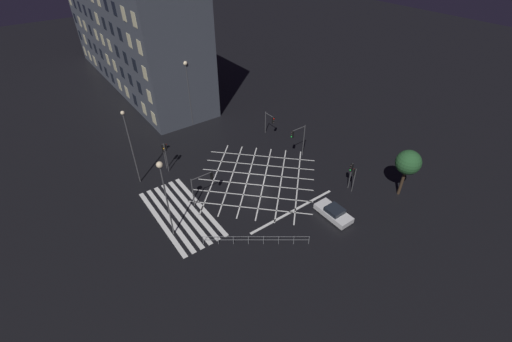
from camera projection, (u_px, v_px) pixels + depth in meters
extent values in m
plane|color=black|center=(256.00, 179.00, 41.28)|extent=(200.00, 200.00, 0.00)
cube|color=silver|center=(199.00, 205.00, 37.64)|extent=(11.32, 0.50, 0.01)
cube|color=silver|center=(192.00, 208.00, 37.21)|extent=(11.32, 0.50, 0.01)
cube|color=silver|center=(185.00, 212.00, 36.79)|extent=(11.32, 0.50, 0.01)
cube|color=silver|center=(177.00, 215.00, 36.37)|extent=(11.32, 0.50, 0.01)
cube|color=silver|center=(169.00, 219.00, 35.94)|extent=(11.32, 0.50, 0.01)
cube|color=silver|center=(161.00, 222.00, 35.52)|extent=(11.32, 0.50, 0.01)
cube|color=silver|center=(249.00, 208.00, 37.31)|extent=(9.88, 9.88, 0.01)
cube|color=silver|center=(216.00, 175.00, 41.90)|extent=(9.88, 9.88, 0.01)
cube|color=silver|center=(252.00, 196.00, 38.90)|extent=(9.88, 9.88, 0.01)
cube|color=silver|center=(232.00, 177.00, 41.65)|extent=(9.88, 9.88, 0.01)
cube|color=silver|center=(255.00, 185.00, 40.49)|extent=(9.88, 9.88, 0.01)
cube|color=silver|center=(248.00, 179.00, 41.40)|extent=(9.88, 9.88, 0.01)
cube|color=silver|center=(257.00, 174.00, 42.08)|extent=(9.88, 9.88, 0.01)
cube|color=silver|center=(264.00, 180.00, 41.16)|extent=(9.88, 9.88, 0.01)
cube|color=silver|center=(260.00, 165.00, 43.66)|extent=(9.88, 9.88, 0.01)
cube|color=silver|center=(281.00, 182.00, 40.91)|extent=(9.88, 9.88, 0.01)
cube|color=silver|center=(262.00, 156.00, 45.25)|extent=(9.88, 9.88, 0.01)
cube|color=silver|center=(298.00, 183.00, 40.66)|extent=(9.88, 9.88, 0.01)
cube|color=silver|center=(293.00, 211.00, 36.90)|extent=(0.30, 11.32, 0.01)
cube|color=#3D424C|center=(128.00, 18.00, 58.29)|extent=(41.36, 10.00, 23.10)
cube|color=beige|center=(85.00, 51.00, 73.80)|extent=(1.40, 0.06, 1.80)
cube|color=beige|center=(90.00, 56.00, 71.37)|extent=(1.40, 0.06, 1.80)
cube|color=beige|center=(95.00, 61.00, 68.95)|extent=(1.40, 0.06, 1.80)
cube|color=black|center=(100.00, 66.00, 66.52)|extent=(1.40, 0.06, 1.80)
cube|color=black|center=(106.00, 72.00, 64.09)|extent=(1.40, 0.06, 1.80)
cube|color=black|center=(113.00, 78.00, 61.66)|extent=(1.40, 0.06, 1.80)
cube|color=beige|center=(119.00, 85.00, 59.23)|extent=(1.40, 0.06, 1.80)
cube|color=beige|center=(127.00, 92.00, 56.80)|extent=(1.40, 0.06, 1.80)
cube|color=black|center=(135.00, 100.00, 54.37)|extent=(1.40, 0.06, 1.80)
cube|color=beige|center=(144.00, 109.00, 51.94)|extent=(1.40, 0.06, 1.80)
cube|color=beige|center=(154.00, 118.00, 49.51)|extent=(1.40, 0.06, 1.80)
cube|color=black|center=(80.00, 35.00, 71.79)|extent=(1.40, 0.06, 1.80)
cube|color=beige|center=(85.00, 39.00, 69.36)|extent=(1.40, 0.06, 1.80)
cube|color=black|center=(90.00, 44.00, 66.93)|extent=(1.40, 0.06, 1.80)
cube|color=black|center=(95.00, 49.00, 64.50)|extent=(1.40, 0.06, 1.80)
cube|color=black|center=(101.00, 54.00, 62.08)|extent=(1.40, 0.06, 1.80)
cube|color=beige|center=(108.00, 60.00, 59.65)|extent=(1.40, 0.06, 1.80)
cube|color=beige|center=(115.00, 66.00, 57.22)|extent=(1.40, 0.06, 1.80)
cube|color=black|center=(122.00, 72.00, 54.79)|extent=(1.40, 0.06, 1.80)
cube|color=black|center=(130.00, 80.00, 52.36)|extent=(1.40, 0.06, 1.80)
cube|color=black|center=(139.00, 88.00, 49.93)|extent=(1.40, 0.06, 1.80)
cube|color=beige|center=(149.00, 97.00, 47.50)|extent=(1.40, 0.06, 1.80)
cube|color=black|center=(75.00, 18.00, 69.78)|extent=(1.40, 0.06, 1.80)
cube|color=beige|center=(80.00, 22.00, 67.35)|extent=(1.40, 0.06, 1.80)
cube|color=beige|center=(85.00, 26.00, 64.92)|extent=(1.40, 0.06, 1.80)
cube|color=black|center=(90.00, 30.00, 62.49)|extent=(1.40, 0.06, 1.80)
cube|color=beige|center=(96.00, 35.00, 60.06)|extent=(1.40, 0.06, 1.80)
cube|color=beige|center=(103.00, 40.00, 57.64)|extent=(1.40, 0.06, 1.80)
cube|color=beige|center=(109.00, 45.00, 55.21)|extent=(1.40, 0.06, 1.80)
cube|color=black|center=(117.00, 51.00, 52.78)|extent=(1.40, 0.06, 1.80)
cube|color=black|center=(125.00, 58.00, 50.35)|extent=(1.40, 0.06, 1.80)
cube|color=black|center=(135.00, 65.00, 47.92)|extent=(1.40, 0.06, 1.80)
cube|color=beige|center=(145.00, 73.00, 45.49)|extent=(1.40, 0.06, 1.80)
cube|color=beige|center=(70.00, 0.00, 67.77)|extent=(1.40, 0.06, 1.80)
cube|color=black|center=(74.00, 3.00, 65.34)|extent=(1.40, 0.06, 1.80)
cube|color=black|center=(79.00, 7.00, 62.91)|extent=(1.40, 0.06, 1.80)
cube|color=black|center=(85.00, 10.00, 60.48)|extent=(1.40, 0.06, 1.80)
cube|color=black|center=(91.00, 14.00, 58.05)|extent=(1.40, 0.06, 1.80)
cube|color=beige|center=(97.00, 19.00, 55.62)|extent=(1.40, 0.06, 1.80)
cube|color=black|center=(104.00, 23.00, 53.19)|extent=(1.40, 0.06, 1.80)
cube|color=black|center=(112.00, 29.00, 50.77)|extent=(1.40, 0.06, 1.80)
cube|color=black|center=(120.00, 34.00, 48.34)|extent=(1.40, 0.06, 1.80)
cube|color=beige|center=(129.00, 41.00, 45.91)|extent=(1.40, 0.06, 1.80)
cube|color=beige|center=(140.00, 48.00, 43.48)|extent=(1.40, 0.06, 1.80)
cube|color=beige|center=(98.00, 0.00, 51.18)|extent=(1.40, 0.06, 1.80)
cube|color=black|center=(106.00, 4.00, 48.75)|extent=(1.40, 0.06, 1.80)
cube|color=black|center=(114.00, 9.00, 46.32)|extent=(1.40, 0.06, 1.80)
cube|color=beige|center=(123.00, 14.00, 43.90)|extent=(1.40, 0.06, 1.80)
cube|color=beige|center=(134.00, 20.00, 41.47)|extent=(1.40, 0.06, 1.80)
cylinder|color=#424244|center=(354.00, 180.00, 38.55)|extent=(0.11, 0.11, 3.21)
cube|color=black|center=(355.00, 172.00, 37.97)|extent=(0.16, 0.28, 0.90)
sphere|color=red|center=(354.00, 169.00, 37.87)|extent=(0.18, 0.18, 0.18)
sphere|color=black|center=(354.00, 172.00, 38.05)|extent=(0.18, 0.18, 0.18)
sphere|color=black|center=(353.00, 174.00, 38.23)|extent=(0.18, 0.18, 0.18)
cube|color=black|center=(355.00, 172.00, 37.92)|extent=(0.02, 0.36, 0.98)
cylinder|color=#424244|center=(304.00, 141.00, 44.09)|extent=(0.11, 0.11, 4.53)
cylinder|color=#424244|center=(299.00, 129.00, 42.33)|extent=(0.09, 2.08, 0.09)
cube|color=black|center=(292.00, 134.00, 42.11)|extent=(0.28, 0.16, 0.90)
sphere|color=black|center=(292.00, 132.00, 41.87)|extent=(0.18, 0.18, 0.18)
sphere|color=black|center=(292.00, 135.00, 42.05)|extent=(0.18, 0.18, 0.18)
sphere|color=green|center=(291.00, 137.00, 42.23)|extent=(0.18, 0.18, 0.18)
cube|color=black|center=(293.00, 134.00, 42.15)|extent=(0.36, 0.02, 0.98)
cylinder|color=#424244|center=(166.00, 158.00, 41.43)|extent=(0.11, 0.11, 4.01)
cube|color=black|center=(165.00, 147.00, 40.59)|extent=(0.28, 0.16, 0.90)
sphere|color=red|center=(166.00, 145.00, 40.46)|extent=(0.18, 0.18, 0.18)
sphere|color=black|center=(166.00, 147.00, 40.64)|extent=(0.18, 0.18, 0.18)
sphere|color=black|center=(167.00, 149.00, 40.82)|extent=(0.18, 0.18, 0.18)
cube|color=black|center=(165.00, 147.00, 40.54)|extent=(0.36, 0.02, 0.98)
cylinder|color=#424244|center=(193.00, 193.00, 36.46)|extent=(0.11, 0.11, 3.69)
cylinder|color=#424244|center=(201.00, 176.00, 36.01)|extent=(0.09, 2.40, 0.09)
cube|color=black|center=(212.00, 175.00, 36.84)|extent=(0.28, 0.16, 0.90)
sphere|color=black|center=(212.00, 173.00, 36.71)|extent=(0.18, 0.18, 0.18)
sphere|color=orange|center=(212.00, 175.00, 36.89)|extent=(0.18, 0.18, 0.18)
sphere|color=black|center=(213.00, 177.00, 37.08)|extent=(0.18, 0.18, 0.18)
cube|color=black|center=(211.00, 176.00, 36.80)|extent=(0.36, 0.02, 0.98)
cylinder|color=#424244|center=(350.00, 176.00, 39.00)|extent=(0.11, 0.11, 3.47)
cube|color=black|center=(351.00, 168.00, 38.19)|extent=(0.28, 0.16, 0.90)
sphere|color=black|center=(351.00, 166.00, 37.96)|extent=(0.18, 0.18, 0.18)
sphere|color=black|center=(351.00, 168.00, 38.14)|extent=(0.18, 0.18, 0.18)
sphere|color=green|center=(350.00, 170.00, 38.32)|extent=(0.18, 0.18, 0.18)
cube|color=black|center=(352.00, 167.00, 38.24)|extent=(0.36, 0.02, 0.98)
cylinder|color=#424244|center=(265.00, 122.00, 49.17)|extent=(0.11, 0.11, 3.37)
cylinder|color=#424244|center=(269.00, 115.00, 47.68)|extent=(1.77, 0.09, 0.09)
cube|color=black|center=(273.00, 120.00, 47.38)|extent=(0.16, 0.28, 0.90)
sphere|color=red|center=(274.00, 119.00, 47.13)|extent=(0.18, 0.18, 0.18)
sphere|color=black|center=(274.00, 121.00, 47.31)|extent=(0.18, 0.18, 0.18)
sphere|color=black|center=(274.00, 123.00, 47.49)|extent=(0.18, 0.18, 0.18)
cube|color=black|center=(273.00, 120.00, 47.44)|extent=(0.02, 0.36, 0.98)
cylinder|color=#424244|center=(165.00, 157.00, 42.01)|extent=(0.11, 0.11, 3.59)
cube|color=black|center=(163.00, 148.00, 41.15)|extent=(0.16, 0.28, 0.90)
sphere|color=black|center=(163.00, 146.00, 40.90)|extent=(0.18, 0.18, 0.18)
sphere|color=orange|center=(164.00, 149.00, 41.08)|extent=(0.18, 0.18, 0.18)
sphere|color=black|center=(164.00, 151.00, 41.26)|extent=(0.18, 0.18, 0.18)
cube|color=black|center=(163.00, 148.00, 41.21)|extent=(0.02, 0.36, 0.98)
cylinder|color=#424244|center=(189.00, 96.00, 49.16)|extent=(0.14, 0.14, 9.33)
sphere|color=#F9E0B2|center=(185.00, 63.00, 46.25)|extent=(0.60, 0.60, 0.60)
cylinder|color=#424244|center=(167.00, 203.00, 31.74)|extent=(0.14, 0.14, 8.36)
sphere|color=#F9E0B2|center=(160.00, 165.00, 29.12)|extent=(0.59, 0.59, 0.59)
cylinder|color=#424244|center=(132.00, 150.00, 38.24)|extent=(0.14, 0.14, 9.01)
sphere|color=#F9E0B2|center=(123.00, 113.00, 35.46)|extent=(0.43, 0.43, 0.43)
cylinder|color=#38281C|center=(402.00, 182.00, 38.17)|extent=(0.32, 0.32, 3.39)
sphere|color=#235128|center=(408.00, 162.00, 36.55)|extent=(2.70, 2.70, 2.70)
cube|color=silver|center=(333.00, 213.00, 35.91)|extent=(4.08, 1.81, 0.60)
cube|color=black|center=(335.00, 210.00, 35.53)|extent=(1.71, 1.59, 0.45)
sphere|color=white|center=(316.00, 205.00, 36.97)|extent=(0.16, 0.16, 0.16)
sphere|color=white|center=(324.00, 201.00, 37.50)|extent=(0.16, 0.16, 0.16)
cylinder|color=black|center=(319.00, 211.00, 36.47)|extent=(0.62, 0.20, 0.62)
cylinder|color=black|center=(330.00, 205.00, 37.21)|extent=(0.62, 0.20, 0.62)
cylinder|color=black|center=(337.00, 225.00, 34.83)|extent=(0.62, 0.20, 0.62)
cylinder|color=black|center=(347.00, 218.00, 35.57)|extent=(0.62, 0.20, 0.62)
cylinder|color=gray|center=(203.00, 240.00, 32.88)|extent=(0.05, 0.05, 1.05)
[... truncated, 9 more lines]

